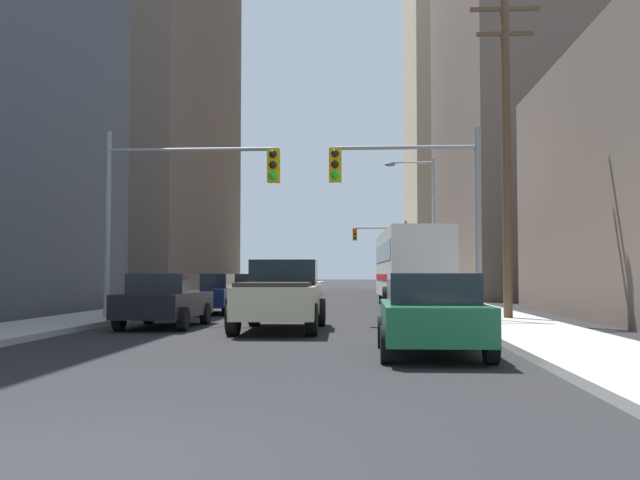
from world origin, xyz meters
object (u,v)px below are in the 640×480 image
(city_bus, at_px, (410,265))
(traffic_signal_near_left, at_px, (184,190))
(pickup_truck_beige, at_px, (281,295))
(sedan_green, at_px, (432,314))
(sedan_red, at_px, (252,289))
(sedan_grey, at_px, (288,284))
(traffic_signal_near_right, at_px, (412,190))
(traffic_signal_far_right, at_px, (382,244))
(sedan_black, at_px, (165,300))
(sedan_navy, at_px, (210,293))

(city_bus, height_order, traffic_signal_near_left, traffic_signal_near_left)
(pickup_truck_beige, distance_m, traffic_signal_near_left, 5.45)
(city_bus, distance_m, sedan_green, 19.59)
(sedan_red, bearing_deg, sedan_grey, 89.99)
(sedan_red, xyz_separation_m, traffic_signal_near_left, (0.09, -14.49, 3.35))
(sedan_red, height_order, traffic_signal_near_left, traffic_signal_near_left)
(traffic_signal_near_left, bearing_deg, sedan_green, -51.77)
(traffic_signal_near_right, bearing_deg, sedan_green, -91.36)
(city_bus, distance_m, sedan_grey, 22.56)
(pickup_truck_beige, bearing_deg, city_bus, 72.50)
(city_bus, xyz_separation_m, sedan_grey, (-7.78, 21.15, -1.16))
(city_bus, bearing_deg, sedan_red, 154.65)
(pickup_truck_beige, distance_m, traffic_signal_far_right, 42.43)
(sedan_green, bearing_deg, pickup_truck_beige, 120.56)
(pickup_truck_beige, height_order, sedan_black, pickup_truck_beige)
(sedan_green, xyz_separation_m, traffic_signal_far_right, (0.24, 48.06, 3.31))
(city_bus, relative_size, pickup_truck_beige, 2.12)
(sedan_grey, bearing_deg, pickup_truck_beige, -84.28)
(sedan_black, relative_size, traffic_signal_near_left, 0.71)
(city_bus, distance_m, traffic_signal_far_right, 28.60)
(traffic_signal_near_left, bearing_deg, city_bus, 54.56)
(city_bus, relative_size, sedan_red, 2.76)
(sedan_red, relative_size, sedan_grey, 1.00)
(sedan_navy, xyz_separation_m, traffic_signal_near_left, (0.24, -5.18, 3.35))
(sedan_black, height_order, sedan_navy, same)
(traffic_signal_near_left, bearing_deg, traffic_signal_near_right, -0.00)
(traffic_signal_far_right, bearing_deg, pickup_truck_beige, -95.05)
(sedan_navy, bearing_deg, pickup_truck_beige, -65.61)
(sedan_grey, bearing_deg, traffic_signal_near_right, -77.34)
(pickup_truck_beige, distance_m, sedan_grey, 34.96)
(sedan_grey, relative_size, traffic_signal_near_right, 0.70)
(traffic_signal_near_right, distance_m, traffic_signal_far_right, 39.32)
(sedan_green, bearing_deg, sedan_black, 135.74)
(traffic_signal_near_right, bearing_deg, traffic_signal_near_left, 180.00)
(sedan_green, bearing_deg, traffic_signal_near_left, 128.23)
(sedan_red, height_order, traffic_signal_far_right, traffic_signal_far_right)
(traffic_signal_near_left, bearing_deg, pickup_truck_beige, -39.81)
(city_bus, height_order, sedan_navy, city_bus)
(sedan_red, xyz_separation_m, traffic_signal_far_right, (7.21, 24.83, 3.31))
(city_bus, bearing_deg, sedan_green, -92.38)
(traffic_signal_near_left, distance_m, traffic_signal_far_right, 39.96)
(pickup_truck_beige, relative_size, sedan_red, 1.30)
(pickup_truck_beige, relative_size, sedan_black, 1.29)
(sedan_black, xyz_separation_m, sedan_red, (-0.08, 16.52, 0.00))
(sedan_red, relative_size, traffic_signal_near_left, 0.70)
(city_bus, bearing_deg, traffic_signal_near_left, -125.44)
(traffic_signal_far_right, bearing_deg, sedan_black, -99.78)
(city_bus, height_order, traffic_signal_near_right, traffic_signal_near_right)
(sedan_navy, distance_m, sedan_grey, 26.77)
(pickup_truck_beige, bearing_deg, sedan_green, -59.44)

